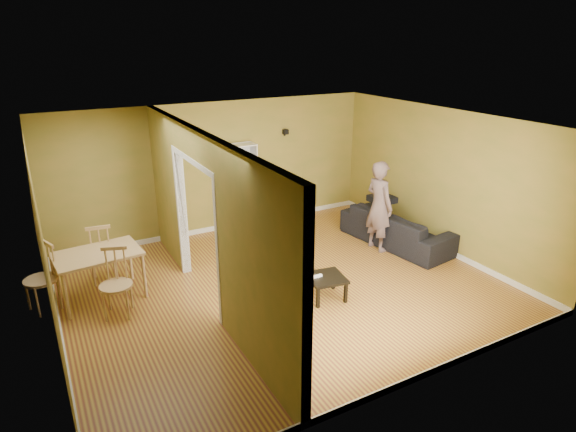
% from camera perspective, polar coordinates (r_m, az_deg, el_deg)
% --- Properties ---
extents(room_shell, '(6.50, 6.50, 6.50)m').
position_cam_1_polar(room_shell, '(7.25, -0.63, 0.72)').
color(room_shell, '#B6922D').
rests_on(room_shell, ground).
extents(partition, '(0.22, 5.50, 2.60)m').
position_cam_1_polar(partition, '(6.81, -9.59, -0.93)').
color(partition, '#A38637').
rests_on(partition, ground).
extents(wall_speaker, '(0.10, 0.10, 0.10)m').
position_cam_1_polar(wall_speaker, '(10.07, -0.29, 9.94)').
color(wall_speaker, black).
rests_on(wall_speaker, room_shell).
extents(sofa, '(2.36, 1.27, 0.86)m').
position_cam_1_polar(sofa, '(9.37, 12.80, -0.78)').
color(sofa, black).
rests_on(sofa, ground).
extents(person, '(0.75, 0.60, 1.98)m').
position_cam_1_polar(person, '(8.89, 10.80, 2.05)').
color(person, slate).
rests_on(person, ground).
extents(bookshelf, '(0.75, 0.33, 1.78)m').
position_cam_1_polar(bookshelf, '(9.76, -6.03, 3.36)').
color(bookshelf, white).
rests_on(bookshelf, ground).
extents(paper_box_teal, '(0.42, 0.27, 0.21)m').
position_cam_1_polar(paper_box_teal, '(9.72, -6.05, 2.95)').
color(paper_box_teal, '#29747C').
rests_on(paper_box_teal, bookshelf).
extents(paper_box_navy_b, '(0.44, 0.28, 0.22)m').
position_cam_1_polar(paper_box_navy_b, '(9.64, -5.83, 5.00)').
color(paper_box_navy_b, navy).
rests_on(paper_box_navy_b, bookshelf).
extents(paper_box_navy_c, '(0.44, 0.29, 0.23)m').
position_cam_1_polar(paper_box_navy_c, '(9.56, -6.16, 6.28)').
color(paper_box_navy_c, navy).
rests_on(paper_box_navy_c, bookshelf).
extents(coffee_table, '(0.54, 0.54, 0.36)m').
position_cam_1_polar(coffee_table, '(7.35, 4.54, -7.54)').
color(coffee_table, black).
rests_on(coffee_table, ground).
extents(game_controller, '(0.16, 0.04, 0.03)m').
position_cam_1_polar(game_controller, '(7.29, 3.45, -7.14)').
color(game_controller, white).
rests_on(game_controller, coffee_table).
extents(dining_table, '(1.21, 0.80, 0.75)m').
position_cam_1_polar(dining_table, '(7.71, -21.64, -4.60)').
color(dining_table, tan).
rests_on(dining_table, ground).
extents(chair_left, '(0.60, 0.60, 1.02)m').
position_cam_1_polar(chair_left, '(7.80, -27.29, -6.56)').
color(chair_left, tan).
rests_on(chair_left, ground).
extents(chair_near, '(0.59, 0.59, 1.00)m').
position_cam_1_polar(chair_near, '(7.23, -19.75, -7.57)').
color(chair_near, tan).
rests_on(chair_near, ground).
extents(chair_far, '(0.53, 0.53, 1.03)m').
position_cam_1_polar(chair_far, '(8.30, -21.21, -3.96)').
color(chair_far, beige).
rests_on(chair_far, ground).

